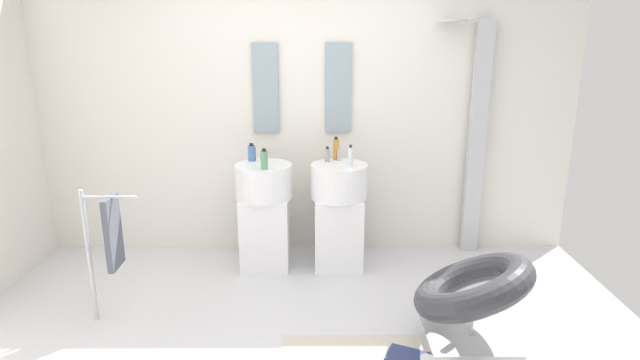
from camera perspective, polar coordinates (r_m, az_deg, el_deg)
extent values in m
cube|color=silver|center=(3.57, -2.48, -17.70)|extent=(4.80, 3.60, 0.04)
cube|color=silver|center=(4.66, -1.93, 7.87)|extent=(4.80, 0.10, 2.60)
cube|color=white|center=(4.51, -5.95, -5.58)|extent=(0.40, 0.40, 0.61)
cylinder|color=white|center=(4.36, -6.11, -0.11)|extent=(0.47, 0.47, 0.28)
cylinder|color=#B7BABF|center=(4.44, -6.02, 2.71)|extent=(0.02, 0.02, 0.10)
cube|color=white|center=(4.49, 2.03, -5.59)|extent=(0.40, 0.40, 0.61)
cylinder|color=white|center=(4.35, 2.08, -0.10)|extent=(0.47, 0.47, 0.28)
cylinder|color=#B7BABF|center=(4.42, 2.04, 2.73)|extent=(0.02, 0.02, 0.10)
cube|color=#8C9EA8|center=(4.59, -5.92, 9.86)|extent=(0.22, 0.03, 0.76)
cube|color=#8C9EA8|center=(4.57, 1.99, 9.91)|extent=(0.22, 0.03, 0.76)
cube|color=#B7BABF|center=(4.80, 16.62, 4.10)|extent=(0.14, 0.08, 2.05)
cylinder|color=#B7BABF|center=(4.65, 15.86, 16.30)|extent=(0.30, 0.02, 0.02)
cylinder|color=#B7BABF|center=(4.58, 14.09, 16.44)|extent=(0.24, 0.24, 0.02)
cube|color=#B7BABF|center=(3.69, 15.79, -16.13)|extent=(0.56, 0.50, 0.06)
cylinder|color=#B7BABF|center=(3.61, 16.00, -13.84)|extent=(0.05, 0.05, 0.34)
torus|color=#333338|center=(3.51, 16.25, -11.00)|extent=(1.06, 1.06, 0.49)
cylinder|color=#B7BABF|center=(3.93, -23.74, -7.63)|extent=(0.03, 0.03, 0.95)
cylinder|color=#B7BABF|center=(3.72, -21.92, -1.73)|extent=(0.36, 0.02, 0.02)
cube|color=#4C515B|center=(3.79, -21.53, -5.33)|extent=(0.04, 0.22, 0.50)
cube|color=navy|center=(3.46, 9.51, -18.37)|extent=(0.31, 0.27, 0.02)
cylinder|color=#4C72B7|center=(4.45, -7.43, 2.89)|extent=(0.06, 0.06, 0.13)
cylinder|color=black|center=(4.43, -7.47, 3.83)|extent=(0.03, 0.03, 0.02)
cylinder|color=silver|center=(4.21, 3.31, 2.48)|extent=(0.04, 0.04, 0.16)
cylinder|color=black|center=(4.19, 3.33, 3.69)|extent=(0.02, 0.02, 0.02)
cylinder|color=black|center=(4.46, -7.24, 2.81)|extent=(0.04, 0.04, 0.11)
cylinder|color=black|center=(4.44, -7.27, 3.65)|extent=(0.02, 0.02, 0.02)
cylinder|color=#99999E|center=(4.38, 0.80, 2.69)|extent=(0.04, 0.04, 0.11)
cylinder|color=black|center=(4.37, 0.81, 3.52)|extent=(0.02, 0.02, 0.02)
cylinder|color=#59996B|center=(4.18, -6.07, 2.17)|extent=(0.06, 0.06, 0.14)
cylinder|color=black|center=(4.16, -6.10, 3.26)|extent=(0.03, 0.03, 0.02)
cylinder|color=#C68C38|center=(4.46, 1.74, 3.33)|extent=(0.05, 0.05, 0.18)
cylinder|color=black|center=(4.43, 1.75, 4.56)|extent=(0.03, 0.03, 0.02)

